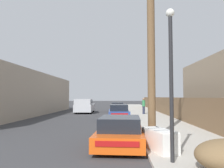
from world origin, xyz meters
name	(u,v)px	position (x,y,z in m)	size (l,w,h in m)	color
sidewalk_curb	(146,114)	(5.30, 23.50, 0.06)	(4.20, 63.00, 0.12)	#ADA89E
discarded_fridge	(160,140)	(3.69, 6.22, 0.50)	(1.13, 1.78, 0.78)	white
parked_sports_car_red	(120,132)	(2.29, 7.64, 0.56)	(2.09, 4.79, 1.22)	#E05114
car_parked_mid	(119,112)	(2.14, 18.22, 0.63)	(1.97, 4.65, 1.35)	#2D478C
car_parked_far	(117,107)	(1.84, 29.19, 0.61)	(2.09, 4.71, 1.28)	#5B1E19
pickup_truck	(84,106)	(-2.24, 25.79, 0.89)	(2.24, 5.30, 1.77)	silver
utility_pole	(151,34)	(3.69, 8.07, 4.92)	(1.80, 0.35, 9.43)	brown
street_lamp	(171,71)	(3.82, 4.81, 2.81)	(0.26, 0.26, 4.62)	#232326
wooden_fence	(169,107)	(7.25, 20.74, 1.05)	(0.08, 44.86, 1.87)	brown
building_left_block	(10,94)	(-9.84, 21.71, 2.37)	(7.00, 26.11, 4.75)	tan
pedestrian	(144,106)	(4.93, 23.03, 1.05)	(0.34, 0.34, 1.79)	#282D42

